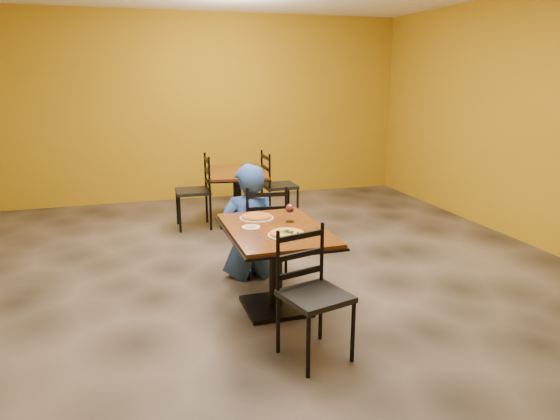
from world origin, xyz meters
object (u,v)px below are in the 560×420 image
object	(u,v)px
chair_main_far	(264,228)
chair_second_right	(280,186)
diner	(248,221)
wine_glass	(290,212)
chair_second_left	(193,192)
side_plate	(251,227)
plate_far	(257,218)
plate_main	(287,235)
table_main	(276,249)
pizza_main	(287,233)
pizza_far	(257,216)
chair_main_near	(315,297)
table_second	(237,185)

from	to	relation	value
chair_main_far	chair_second_right	distance (m)	2.02
diner	wine_glass	size ratio (longest dim) A/B	6.53
chair_second_left	side_plate	xyz separation A→B (m)	(0.14, -2.70, 0.26)
plate_far	plate_main	bearing A→B (deg)	-79.64
table_main	pizza_main	bearing A→B (deg)	-84.40
chair_main_far	chair_second_right	xyz separation A→B (m)	(0.74, 1.87, 0.02)
pizza_far	table_main	bearing A→B (deg)	-76.32
chair_second_right	diner	world-z (taller)	diner
table_main	chair_main_near	distance (m)	0.87
chair_second_right	diner	xyz separation A→B (m)	(-0.92, -1.92, 0.09)
table_second	plate_far	size ratio (longest dim) A/B	4.03
table_main	plate_far	distance (m)	0.40
chair_second_left	chair_second_right	distance (m)	1.22
chair_main_near	chair_second_right	size ratio (longest dim) A/B	0.96
pizza_main	side_plate	world-z (taller)	pizza_main
side_plate	table_main	bearing A→B (deg)	-16.80
table_second	chair_second_right	world-z (taller)	chair_second_right
chair_main_far	plate_main	distance (m)	1.17
chair_main_near	pizza_far	distance (m)	1.25
plate_main	pizza_far	world-z (taller)	pizza_far
diner	plate_far	size ratio (longest dim) A/B	3.79
table_main	pizza_far	distance (m)	0.41
diner	pizza_main	bearing A→B (deg)	93.35
chair_main_near	chair_main_far	size ratio (longest dim) A/B	1.00
table_main	diner	bearing A→B (deg)	92.55
table_second	pizza_far	distance (m)	2.46
chair_main_far	pizza_far	bearing A→B (deg)	74.08
side_plate	chair_second_left	bearing A→B (deg)	92.99
pizza_far	side_plate	world-z (taller)	pizza_far
table_second	plate_main	size ratio (longest dim) A/B	4.03
table_second	chair_main_near	world-z (taller)	chair_main_near
table_main	plate_main	xyz separation A→B (m)	(0.02, -0.24, 0.20)
chair_second_right	pizza_far	bearing A→B (deg)	158.10
chair_second_left	pizza_main	size ratio (longest dim) A/B	3.50
table_main	pizza_far	world-z (taller)	pizza_far
chair_main_near	diner	size ratio (longest dim) A/B	0.81
plate_main	side_plate	bearing A→B (deg)	126.82
chair_main_far	plate_main	world-z (taller)	chair_main_far
chair_second_right	pizza_main	xyz separation A→B (m)	(-0.86, -3.01, 0.27)
plate_far	side_plate	bearing A→B (deg)	-113.65
plate_far	chair_main_near	bearing A→B (deg)	-84.30
chair_second_right	plate_far	xyz separation A→B (m)	(-0.96, -2.43, 0.26)
pizza_far	wine_glass	xyz separation A→B (m)	(0.26, -0.19, 0.07)
plate_far	chair_second_right	bearing A→B (deg)	68.38
plate_main	pizza_main	size ratio (longest dim) A/B	1.09
table_second	chair_second_right	distance (m)	0.61
table_main	pizza_far	bearing A→B (deg)	103.68
table_main	pizza_main	size ratio (longest dim) A/B	4.33
table_second	diner	bearing A→B (deg)	-99.06
side_plate	table_second	bearing A→B (deg)	80.12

